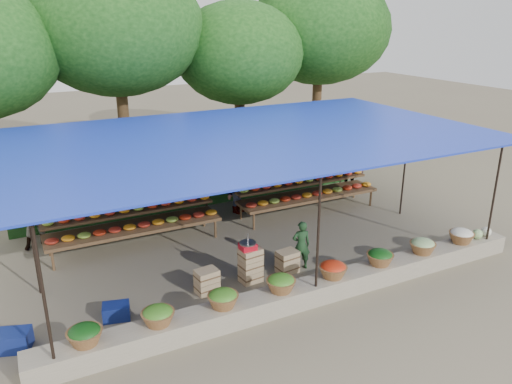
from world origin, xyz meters
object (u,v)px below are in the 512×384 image
weighing_scale (248,246)px  blue_crate_back (13,340)px  crate_counter (250,269)px  vendor_seated (301,245)px  blue_crate_front (116,312)px

weighing_scale → blue_crate_back: size_ratio=0.66×
crate_counter → blue_crate_back: crate_counter is taller
crate_counter → vendor_seated: bearing=1.4°
weighing_scale → blue_crate_back: (-4.56, -0.24, -0.69)m
weighing_scale → blue_crate_front: size_ratio=0.75×
vendor_seated → blue_crate_back: bearing=17.0°
vendor_seated → blue_crate_front: size_ratio=2.30×
blue_crate_back → weighing_scale: bearing=21.2°
weighing_scale → blue_crate_back: 4.62m
crate_counter → blue_crate_back: 4.61m
weighing_scale → vendor_seated: (1.33, 0.03, -0.29)m
weighing_scale → blue_crate_back: weighing_scale is taller
crate_counter → blue_crate_front: 2.84m
vendor_seated → weighing_scale: bearing=15.8°
blue_crate_back → blue_crate_front: bearing=22.4°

